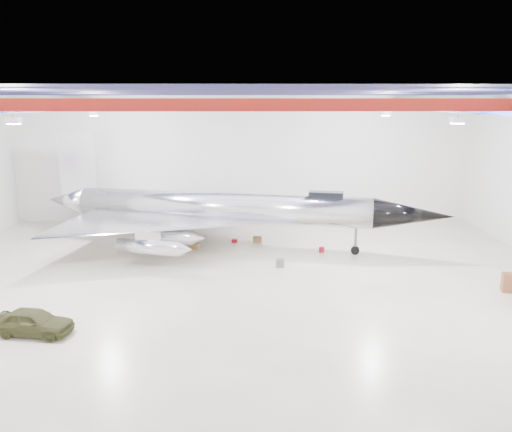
{
  "coord_description": "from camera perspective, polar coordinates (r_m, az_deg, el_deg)",
  "views": [
    {
      "loc": [
        0.47,
        -28.84,
        10.57
      ],
      "look_at": [
        0.99,
        2.0,
        3.41
      ],
      "focal_mm": 35.0,
      "sensor_mm": 36.0,
      "label": 1
    }
  ],
  "objects": [
    {
      "name": "tool_chest",
      "position": [
        36.0,
        7.52,
        -3.82
      ],
      "size": [
        0.5,
        0.5,
        0.35
      ],
      "primitive_type": "cylinder",
      "rotation": [
        0.0,
        0.0,
        -0.34
      ],
      "color": "maroon",
      "rests_on": "floor"
    },
    {
      "name": "parts_bin",
      "position": [
        38.03,
        0.17,
        -2.7
      ],
      "size": [
        0.7,
        0.58,
        0.46
      ],
      "primitive_type": "cube",
      "rotation": [
        0.0,
        0.0,
        -0.08
      ],
      "color": "olive",
      "rests_on": "floor"
    },
    {
      "name": "jeep",
      "position": [
        25.64,
        -24.11,
        -10.97
      ],
      "size": [
        3.81,
        2.02,
        1.24
      ],
      "primitive_type": "imported",
      "rotation": [
        0.0,
        0.0,
        1.41
      ],
      "color": "#3A3C1E",
      "rests_on": "floor"
    },
    {
      "name": "jet_aircraft",
      "position": [
        36.43,
        -4.03,
        0.56
      ],
      "size": [
        29.82,
        20.45,
        8.21
      ],
      "rotation": [
        0.0,
        0.0,
        -0.22
      ],
      "color": "silver",
      "rests_on": "floor"
    },
    {
      "name": "oil_barrel",
      "position": [
        36.69,
        -7.04,
        -3.41
      ],
      "size": [
        0.76,
        0.68,
        0.44
      ],
      "primitive_type": "cube",
      "rotation": [
        0.0,
        0.0,
        -0.34
      ],
      "color": "olive",
      "rests_on": "floor"
    },
    {
      "name": "toolbox_red",
      "position": [
        38.09,
        -2.46,
        -2.84
      ],
      "size": [
        0.45,
        0.39,
        0.27
      ],
      "primitive_type": "cube",
      "rotation": [
        0.0,
        0.0,
        -0.23
      ],
      "color": "maroon",
      "rests_on": "floor"
    },
    {
      "name": "engine_drum",
      "position": [
        32.57,
        2.77,
        -5.42
      ],
      "size": [
        0.72,
        0.72,
        0.5
      ],
      "primitive_type": "cylinder",
      "rotation": [
        0.0,
        0.0,
        -0.4
      ],
      "color": "#59595B",
      "rests_on": "floor"
    },
    {
      "name": "wall_back",
      "position": [
        44.13,
        -1.58,
        6.47
      ],
      "size": [
        40.0,
        0.0,
        40.0
      ],
      "primitive_type": "plane",
      "rotation": [
        1.57,
        0.0,
        0.0
      ],
      "color": "silver",
      "rests_on": "floor"
    },
    {
      "name": "floor",
      "position": [
        30.72,
        -1.8,
        -7.06
      ],
      "size": [
        40.0,
        40.0,
        0.0
      ],
      "primitive_type": "plane",
      "color": "#BAAC94",
      "rests_on": "ground"
    },
    {
      "name": "ceiling_structure",
      "position": [
        28.85,
        -1.95,
        12.58
      ],
      "size": [
        39.5,
        29.5,
        1.08
      ],
      "color": "maroon",
      "rests_on": "ceiling"
    },
    {
      "name": "crate_small",
      "position": [
        37.01,
        -8.62,
        -3.48
      ],
      "size": [
        0.33,
        0.27,
        0.23
      ],
      "primitive_type": "cube",
      "rotation": [
        0.0,
        0.0,
        0.0
      ],
      "color": "#59595B",
      "rests_on": "floor"
    },
    {
      "name": "ceiling",
      "position": [
        28.85,
        -1.96,
        13.92
      ],
      "size": [
        40.0,
        40.0,
        0.0
      ],
      "primitive_type": "plane",
      "rotation": [
        3.14,
        0.0,
        0.0
      ],
      "color": "#0A0F38",
      "rests_on": "wall_back"
    },
    {
      "name": "crate_ply",
      "position": [
        36.73,
        -10.23,
        -3.6
      ],
      "size": [
        0.57,
        0.51,
        0.33
      ],
      "primitive_type": "cube",
      "rotation": [
        0.0,
        0.0,
        -0.34
      ],
      "color": "olive",
      "rests_on": "floor"
    }
  ]
}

